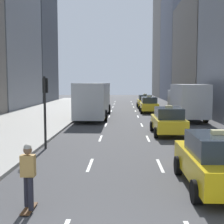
{
  "coord_description": "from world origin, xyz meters",
  "views": [
    {
      "loc": [
        1.09,
        -4.2,
        3.29
      ],
      "look_at": [
        0.51,
        13.2,
        1.65
      ],
      "focal_mm": 50.0,
      "sensor_mm": 36.0,
      "label": 1
    }
  ],
  "objects_px": {
    "taxi_lead": "(145,101)",
    "box_truck": "(187,101)",
    "taxi_third": "(216,160)",
    "traffic_light_pole": "(45,101)",
    "city_bus": "(94,99)",
    "skateboarder": "(28,174)",
    "taxi_fourth": "(149,105)",
    "taxi_second": "(168,121)"
  },
  "relations": [
    {
      "from": "skateboarder",
      "to": "city_bus",
      "type": "bearing_deg",
      "value": 90.79
    },
    {
      "from": "taxi_lead",
      "to": "taxi_second",
      "type": "bearing_deg",
      "value": -90.0
    },
    {
      "from": "taxi_third",
      "to": "box_truck",
      "type": "distance_m",
      "value": 18.47
    },
    {
      "from": "taxi_lead",
      "to": "traffic_light_pole",
      "type": "relative_size",
      "value": 1.22
    },
    {
      "from": "box_truck",
      "to": "traffic_light_pole",
      "type": "height_order",
      "value": "traffic_light_pole"
    },
    {
      "from": "taxi_second",
      "to": "box_truck",
      "type": "relative_size",
      "value": 0.52
    },
    {
      "from": "taxi_fourth",
      "to": "box_truck",
      "type": "height_order",
      "value": "box_truck"
    },
    {
      "from": "box_truck",
      "to": "skateboarder",
      "type": "bearing_deg",
      "value": -111.92
    },
    {
      "from": "city_bus",
      "to": "taxi_fourth",
      "type": "bearing_deg",
      "value": 40.57
    },
    {
      "from": "taxi_lead",
      "to": "skateboarder",
      "type": "relative_size",
      "value": 2.52
    },
    {
      "from": "taxi_lead",
      "to": "taxi_fourth",
      "type": "distance_m",
      "value": 6.24
    },
    {
      "from": "box_truck",
      "to": "skateboarder",
      "type": "relative_size",
      "value": 4.81
    },
    {
      "from": "traffic_light_pole",
      "to": "city_bus",
      "type": "bearing_deg",
      "value": 85.43
    },
    {
      "from": "taxi_lead",
      "to": "taxi_third",
      "type": "height_order",
      "value": "same"
    },
    {
      "from": "city_bus",
      "to": "traffic_light_pole",
      "type": "height_order",
      "value": "traffic_light_pole"
    },
    {
      "from": "taxi_third",
      "to": "traffic_light_pole",
      "type": "distance_m",
      "value": 8.98
    },
    {
      "from": "taxi_third",
      "to": "city_bus",
      "type": "distance_m",
      "value": 20.75
    },
    {
      "from": "taxi_third",
      "to": "box_truck",
      "type": "xyz_separation_m",
      "value": [
        2.8,
        18.24,
        0.83
      ]
    },
    {
      "from": "city_bus",
      "to": "box_truck",
      "type": "bearing_deg",
      "value": -11.52
    },
    {
      "from": "taxi_third",
      "to": "traffic_light_pole",
      "type": "bearing_deg",
      "value": 139.72
    },
    {
      "from": "taxi_third",
      "to": "taxi_fourth",
      "type": "bearing_deg",
      "value": 90.0
    },
    {
      "from": "city_bus",
      "to": "taxi_third",
      "type": "bearing_deg",
      "value": -74.29
    },
    {
      "from": "taxi_lead",
      "to": "taxi_third",
      "type": "distance_m",
      "value": 31.0
    },
    {
      "from": "skateboarder",
      "to": "traffic_light_pole",
      "type": "distance_m",
      "value": 7.9
    },
    {
      "from": "taxi_third",
      "to": "box_truck",
      "type": "bearing_deg",
      "value": 81.27
    },
    {
      "from": "taxi_third",
      "to": "taxi_second",
      "type": "bearing_deg",
      "value": 90.0
    },
    {
      "from": "taxi_lead",
      "to": "box_truck",
      "type": "height_order",
      "value": "box_truck"
    },
    {
      "from": "city_bus",
      "to": "skateboarder",
      "type": "height_order",
      "value": "city_bus"
    },
    {
      "from": "box_truck",
      "to": "traffic_light_pole",
      "type": "bearing_deg",
      "value": -127.33
    },
    {
      "from": "taxi_lead",
      "to": "taxi_second",
      "type": "height_order",
      "value": "same"
    },
    {
      "from": "box_truck",
      "to": "taxi_third",
      "type": "bearing_deg",
      "value": -98.73
    },
    {
      "from": "city_bus",
      "to": "taxi_lead",
      "type": "bearing_deg",
      "value": 63.06
    },
    {
      "from": "traffic_light_pole",
      "to": "taxi_fourth",
      "type": "bearing_deg",
      "value": 70.48
    },
    {
      "from": "skateboarder",
      "to": "taxi_lead",
      "type": "bearing_deg",
      "value": 80.83
    },
    {
      "from": "taxi_fourth",
      "to": "city_bus",
      "type": "distance_m",
      "value": 7.44
    },
    {
      "from": "taxi_fourth",
      "to": "city_bus",
      "type": "bearing_deg",
      "value": -139.43
    },
    {
      "from": "city_bus",
      "to": "taxi_second",
      "type": "bearing_deg",
      "value": -60.28
    },
    {
      "from": "city_bus",
      "to": "box_truck",
      "type": "height_order",
      "value": "city_bus"
    },
    {
      "from": "box_truck",
      "to": "skateboarder",
      "type": "xyz_separation_m",
      "value": [
        -8.11,
        -20.15,
        -0.75
      ]
    },
    {
      "from": "taxi_lead",
      "to": "taxi_fourth",
      "type": "relative_size",
      "value": 1.0
    },
    {
      "from": "taxi_third",
      "to": "taxi_fourth",
      "type": "relative_size",
      "value": 1.0
    },
    {
      "from": "taxi_third",
      "to": "skateboarder",
      "type": "bearing_deg",
      "value": -160.2
    }
  ]
}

